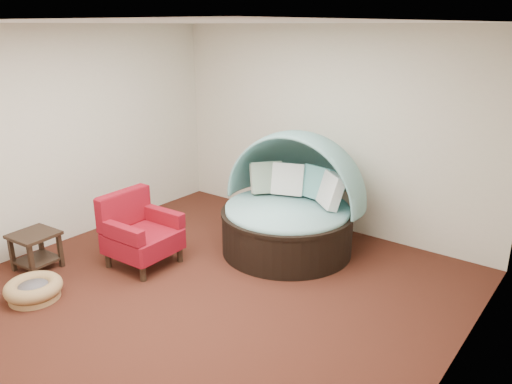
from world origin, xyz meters
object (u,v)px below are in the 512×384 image
Objects in this scene: pet_basket at (34,289)px; red_armchair at (139,232)px; side_table at (35,246)px; canopy_daybed at (291,197)px.

pet_basket is 0.89× the size of red_armchair.
pet_basket is 0.76m from side_table.
red_armchair is (0.26, 1.25, 0.30)m from pet_basket.
pet_basket is 1.55× the size of side_table.
side_table reaches higher than pet_basket.
side_table is (-0.87, -0.85, -0.11)m from red_armchair.
red_armchair is at bearing 44.31° from side_table.
pet_basket is at bearing -103.68° from red_armchair.
canopy_daybed is 3.14m from side_table.
canopy_daybed is at bearing 48.56° from red_armchair.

